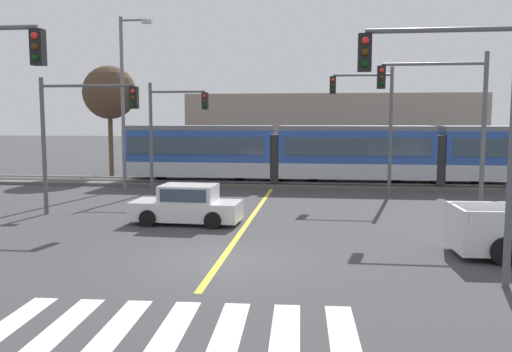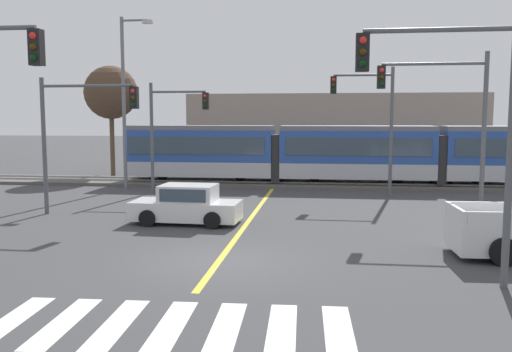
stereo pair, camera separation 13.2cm
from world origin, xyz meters
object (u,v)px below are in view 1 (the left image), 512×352
light_rail_tram (355,152)px  traffic_light_mid_left (76,123)px  traffic_light_mid_right (449,110)px  traffic_light_near_right (462,109)px  sedan_crossing (187,206)px  bare_tree_far_west (109,93)px  street_lamp_west (125,94)px  traffic_light_far_left (170,122)px  traffic_light_far_right (371,112)px

light_rail_tram → traffic_light_mid_left: size_ratio=4.86×
traffic_light_mid_right → light_rail_tram: bearing=105.7°
traffic_light_mid_left → traffic_light_near_right: size_ratio=0.89×
sedan_crossing → traffic_light_near_right: bearing=-38.8°
traffic_light_mid_left → bare_tree_far_west: (-4.57, 14.98, 1.91)m
light_rail_tram → street_lamp_west: street_lamp_west is taller
sedan_crossing → street_lamp_west: bearing=121.8°
traffic_light_far_left → traffic_light_far_right: bearing=1.5°
traffic_light_near_right → street_lamp_west: size_ratio=0.67×
light_rail_tram → street_lamp_west: size_ratio=2.89×
traffic_light_far_right → street_lamp_west: (-13.63, 1.10, 1.04)m
light_rail_tram → traffic_light_mid_left: bearing=-137.2°
sedan_crossing → traffic_light_mid_right: bearing=11.0°
traffic_light_far_left → street_lamp_west: 3.62m
traffic_light_far_left → traffic_light_near_right: bearing=-52.7°
traffic_light_far_right → street_lamp_west: size_ratio=0.69×
sedan_crossing → traffic_light_mid_right: 10.95m
traffic_light_near_right → traffic_light_far_left: 18.86m
sedan_crossing → traffic_light_far_left: (-2.95, 8.19, 3.18)m
traffic_light_far_left → light_rail_tram: bearing=23.1°
traffic_light_far_right → traffic_light_mid_left: bearing=-150.5°
traffic_light_far_right → light_rail_tram: bearing=97.5°
traffic_light_near_right → bare_tree_far_west: bearing=128.0°
light_rail_tram → traffic_light_far_left: bearing=-156.9°
light_rail_tram → bare_tree_far_west: bare_tree_far_west is taller
sedan_crossing → traffic_light_far_left: size_ratio=0.72×
traffic_light_far_right → street_lamp_west: bearing=175.4°
light_rail_tram → street_lamp_west: (-13.10, -2.95, 3.35)m
traffic_light_mid_right → traffic_light_mid_left: bearing=-177.4°
traffic_light_mid_left → light_rail_tram: bearing=42.8°
traffic_light_mid_right → sedan_crossing: bearing=-169.0°
traffic_light_mid_left → traffic_light_mid_right: (15.11, 0.69, 0.51)m
traffic_light_mid_left → sedan_crossing: bearing=-14.4°
traffic_light_far_right → street_lamp_west: street_lamp_west is taller
sedan_crossing → bare_tree_far_west: bearing=120.5°
traffic_light_mid_left → traffic_light_far_right: (12.68, 7.18, 0.48)m
sedan_crossing → traffic_light_far_left: traffic_light_far_left is taller
traffic_light_mid_right → traffic_light_far_left: size_ratio=1.12×
light_rail_tram → bare_tree_far_west: (-16.72, 3.74, 3.75)m
sedan_crossing → traffic_light_near_right: (8.47, -6.81, 3.62)m
traffic_light_near_right → traffic_light_far_right: 15.29m
traffic_light_far_right → traffic_light_near_right: bearing=-87.1°
sedan_crossing → traffic_light_mid_right: size_ratio=0.64×
traffic_light_mid_left → street_lamp_west: 8.47m
light_rail_tram → bare_tree_far_west: 17.54m
sedan_crossing → traffic_light_far_left: bearing=109.8°
sedan_crossing → traffic_light_far_right: traffic_light_far_right is taller
bare_tree_far_west → street_lamp_west: bearing=-61.6°
light_rail_tram → traffic_light_far_right: traffic_light_far_right is taller
bare_tree_far_west → traffic_light_mid_left: bearing=-73.0°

